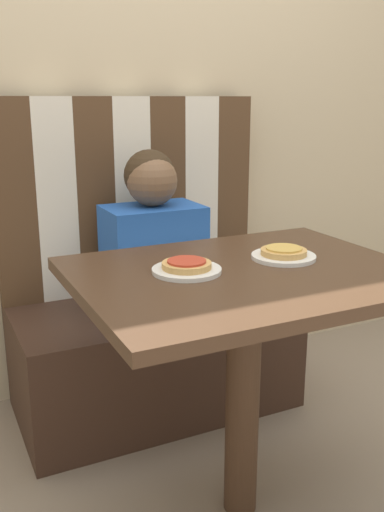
# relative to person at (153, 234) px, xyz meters

# --- Properties ---
(ground_plane) EXTENTS (12.00, 12.00, 0.00)m
(ground_plane) POSITION_rel_person_xyz_m (0.00, -0.69, -0.73)
(ground_plane) COLOR gray
(wall_back) EXTENTS (7.00, 0.05, 2.60)m
(wall_back) POSITION_rel_person_xyz_m (0.00, 0.33, 0.57)
(wall_back) COLOR #C6B28E
(wall_back) RESTS_ON ground_plane
(booth_seat) EXTENTS (1.09, 0.55, 0.44)m
(booth_seat) POSITION_rel_person_xyz_m (0.00, -0.00, -0.50)
(booth_seat) COLOR #382319
(booth_seat) RESTS_ON ground_plane
(booth_backrest) EXTENTS (1.09, 0.08, 0.79)m
(booth_backrest) POSITION_rel_person_xyz_m (-0.00, 0.24, 0.11)
(booth_backrest) COLOR #4C331E
(booth_backrest) RESTS_ON booth_seat
(dining_table) EXTENTS (0.93, 0.73, 0.77)m
(dining_table) POSITION_rel_person_xyz_m (0.00, -0.69, -0.06)
(dining_table) COLOR #422B1C
(dining_table) RESTS_ON ground_plane
(person) EXTENTS (0.36, 0.24, 0.60)m
(person) POSITION_rel_person_xyz_m (0.00, 0.00, 0.00)
(person) COLOR #2356B2
(person) RESTS_ON booth_seat
(plate_left) EXTENTS (0.19, 0.19, 0.01)m
(plate_left) POSITION_rel_person_xyz_m (-0.16, -0.64, 0.05)
(plate_left) COLOR white
(plate_left) RESTS_ON dining_table
(plate_right) EXTENTS (0.19, 0.19, 0.01)m
(plate_right) POSITION_rel_person_xyz_m (0.16, -0.64, 0.05)
(plate_right) COLOR white
(plate_right) RESTS_ON dining_table
(pizza_left) EXTENTS (0.13, 0.13, 0.02)m
(pizza_left) POSITION_rel_person_xyz_m (-0.16, -0.64, 0.07)
(pizza_left) COLOR tan
(pizza_left) RESTS_ON plate_left
(pizza_right) EXTENTS (0.13, 0.13, 0.02)m
(pizza_right) POSITION_rel_person_xyz_m (0.16, -0.64, 0.07)
(pizza_right) COLOR tan
(pizza_right) RESTS_ON plate_right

